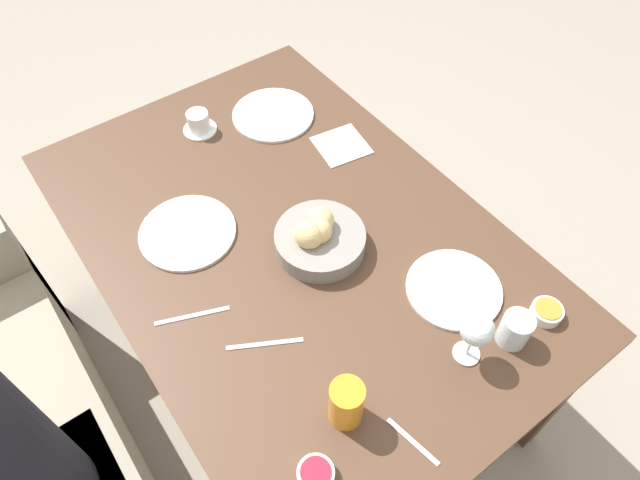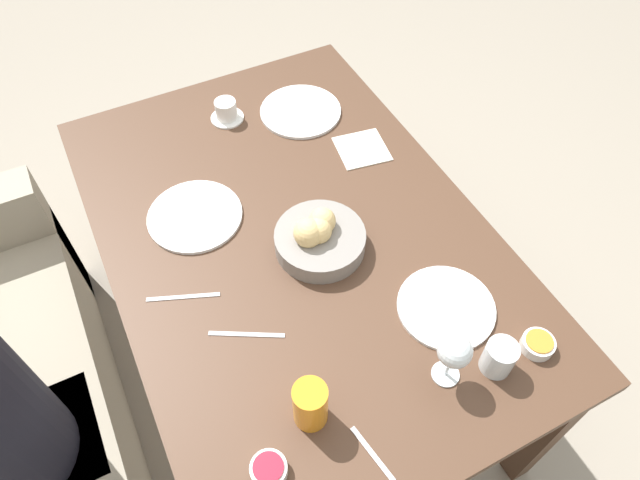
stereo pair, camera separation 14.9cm
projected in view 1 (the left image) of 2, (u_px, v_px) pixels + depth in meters
ground_plane at (300, 356)px, 2.11m from camera, size 10.00×10.00×0.00m
dining_table at (293, 254)px, 1.60m from camera, size 1.47×0.98×0.72m
bread_basket at (319, 238)px, 1.48m from camera, size 0.24×0.24×0.12m
plate_near_left at (454, 289)px, 1.43m from camera, size 0.24×0.24×0.01m
plate_near_right at (273, 115)px, 1.83m from camera, size 0.26×0.26×0.01m
plate_far_center at (188, 232)px, 1.54m from camera, size 0.26×0.26×0.01m
juice_glass at (346, 403)px, 1.19m from camera, size 0.07×0.07×0.13m
water_tumbler at (515, 330)px, 1.31m from camera, size 0.07×0.07×0.09m
wine_glass at (476, 331)px, 1.24m from camera, size 0.08×0.08×0.16m
coffee_cup at (199, 123)px, 1.77m from camera, size 0.11×0.11×0.07m
jam_bowl_berry at (316, 474)px, 1.15m from camera, size 0.08×0.08×0.03m
jam_bowl_honey at (546, 312)px, 1.38m from camera, size 0.08×0.08×0.03m
fork_silver at (192, 316)px, 1.39m from camera, size 0.08×0.17×0.00m
knife_silver at (265, 344)px, 1.34m from camera, size 0.10×0.16×0.00m
spoon_coffee at (413, 442)px, 1.20m from camera, size 0.14×0.03×0.00m
napkin at (341, 145)px, 1.75m from camera, size 0.17×0.17×0.00m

